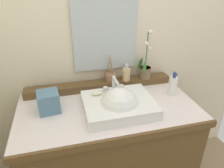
% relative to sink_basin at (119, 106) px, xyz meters
% --- Properties ---
extents(wall_back, '(2.66, 0.20, 2.53)m').
position_rel_sink_basin_xyz_m(wall_back, '(-0.06, 0.49, 0.39)').
color(wall_back, beige).
rests_on(wall_back, ground).
extents(vanity_cabinet, '(1.18, 0.65, 0.84)m').
position_rel_sink_basin_xyz_m(vanity_cabinet, '(-0.06, 0.07, -0.45)').
color(vanity_cabinet, brown).
rests_on(vanity_cabinet, ground).
extents(back_ledge, '(1.11, 0.10, 0.05)m').
position_rel_sink_basin_xyz_m(back_ledge, '(-0.06, 0.32, -0.01)').
color(back_ledge, brown).
rests_on(back_ledge, vanity_cabinet).
extents(sink_basin, '(0.44, 0.36, 0.28)m').
position_rel_sink_basin_xyz_m(sink_basin, '(0.00, 0.00, 0.00)').
color(sink_basin, white).
rests_on(sink_basin, vanity_cabinet).
extents(soap_bar, '(0.07, 0.04, 0.02)m').
position_rel_sink_basin_xyz_m(soap_bar, '(-0.12, 0.11, 0.05)').
color(soap_bar, beige).
rests_on(soap_bar, sink_basin).
extents(potted_plant, '(0.12, 0.12, 0.38)m').
position_rel_sink_basin_xyz_m(potted_plant, '(0.30, 0.31, 0.10)').
color(potted_plant, brown).
rests_on(potted_plant, back_ledge).
extents(soap_dispenser, '(0.06, 0.06, 0.13)m').
position_rel_sink_basin_xyz_m(soap_dispenser, '(0.14, 0.30, 0.07)').
color(soap_dispenser, '#DEBA85').
rests_on(soap_dispenser, back_ledge).
extents(reed_diffuser, '(0.08, 0.08, 0.21)m').
position_rel_sink_basin_xyz_m(reed_diffuser, '(0.02, 0.33, 0.05)').
color(reed_diffuser, '#96694A').
rests_on(reed_diffuser, back_ledge).
extents(lotion_bottle, '(0.06, 0.06, 0.17)m').
position_rel_sink_basin_xyz_m(lotion_bottle, '(0.43, 0.10, 0.04)').
color(lotion_bottle, white).
rests_on(lotion_bottle, vanity_cabinet).
extents(tissue_box, '(0.14, 0.14, 0.13)m').
position_rel_sink_basin_xyz_m(tissue_box, '(-0.43, 0.11, 0.03)').
color(tissue_box, slate).
rests_on(tissue_box, vanity_cabinet).
extents(mirror, '(0.47, 0.02, 0.51)m').
position_rel_sink_basin_xyz_m(mirror, '(-0.00, 0.38, 0.35)').
color(mirror, silver).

